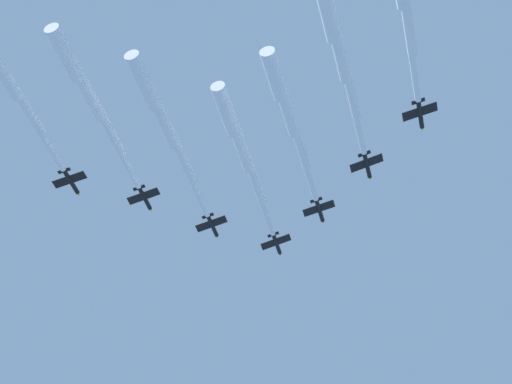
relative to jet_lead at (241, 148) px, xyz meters
name	(u,v)px	position (x,y,z in m)	size (l,w,h in m)	color
jet_lead	(241,148)	(0.00, 0.00, 0.00)	(59.07, 29.55, 4.26)	black
jet_port_inner	(164,122)	(-6.35, 19.33, -1.19)	(59.61, 30.64, 4.20)	black
jet_starboard_inner	(288,113)	(-14.78, -8.63, -2.18)	(54.32, 28.40, 4.15)	black
jet_port_mid	(89,95)	(-10.39, 37.14, 0.47)	(56.61, 29.42, 4.20)	black
jet_starboard_mid	(341,57)	(-32.48, -16.69, -1.93)	(54.09, 28.19, 4.25)	black
jet_port_outer	(3,74)	(-15.61, 55.51, -2.25)	(55.41, 29.06, 4.12)	black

